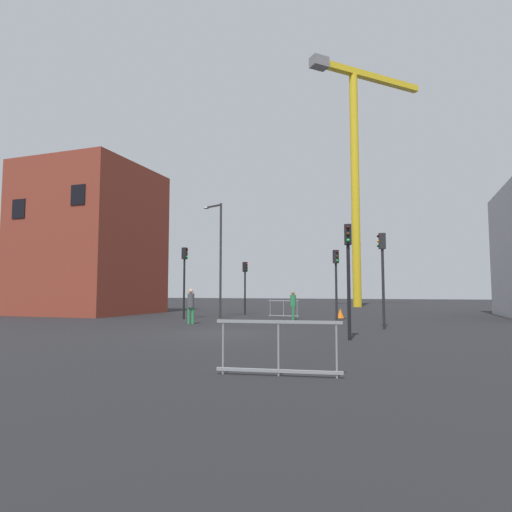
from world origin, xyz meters
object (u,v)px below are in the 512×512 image
at_px(traffic_cone_striped, 340,314).
at_px(pedestrian_waiting, 293,303).
at_px(construction_crane, 356,152).
at_px(traffic_light_median, 245,279).
at_px(traffic_light_verge, 336,274).
at_px(traffic_light_island, 383,265).
at_px(traffic_light_far, 348,262).
at_px(traffic_light_crosswalk, 184,271).
at_px(pedestrian_walking, 191,304).
at_px(streetlamp_tall, 219,250).

bearing_deg(traffic_cone_striped, pedestrian_waiting, -138.11).
height_order(construction_crane, traffic_light_median, construction_crane).
relative_size(traffic_light_verge, pedestrian_waiting, 2.33).
xyz_separation_m(traffic_light_island, traffic_light_verge, (-2.53, 3.18, -0.23)).
height_order(traffic_light_island, traffic_light_verge, traffic_light_island).
bearing_deg(traffic_light_far, traffic_light_median, 123.00).
bearing_deg(traffic_light_verge, construction_crane, 93.16).
bearing_deg(construction_crane, traffic_light_far, -84.66).
relative_size(traffic_light_verge, traffic_cone_striped, 6.14).
relative_size(traffic_light_median, traffic_light_island, 0.89).
relative_size(traffic_light_median, pedestrian_waiting, 2.27).
xyz_separation_m(construction_crane, traffic_light_island, (3.84, -26.85, -13.79)).
height_order(traffic_light_crosswalk, traffic_light_island, traffic_light_crosswalk).
bearing_deg(traffic_light_island, traffic_light_far, -100.46).
relative_size(traffic_light_median, traffic_light_verge, 0.97).
xyz_separation_m(traffic_light_median, traffic_light_verge, (7.39, -5.95, 0.06)).
xyz_separation_m(traffic_light_island, pedestrian_walking, (-9.35, -0.12, -1.78)).
distance_m(construction_crane, pedestrian_walking, 31.62).
distance_m(traffic_light_island, pedestrian_walking, 9.52).
relative_size(traffic_light_median, traffic_cone_striped, 5.99).
bearing_deg(construction_crane, traffic_light_median, -108.93).
distance_m(traffic_light_island, traffic_light_verge, 4.07).
relative_size(construction_crane, streetlamp_tall, 3.60).
height_order(pedestrian_walking, traffic_cone_striped, pedestrian_walking).
distance_m(construction_crane, traffic_light_crosswalk, 28.41).
xyz_separation_m(traffic_light_median, traffic_light_far, (9.03, -13.91, 0.13)).
height_order(construction_crane, traffic_light_crosswalk, construction_crane).
height_order(traffic_light_median, traffic_light_island, traffic_light_island).
distance_m(traffic_light_crosswalk, traffic_cone_striped, 9.73).
bearing_deg(traffic_light_verge, streetlamp_tall, 164.85).
distance_m(traffic_light_verge, pedestrian_waiting, 3.47).
bearing_deg(pedestrian_waiting, traffic_light_median, 135.85).
xyz_separation_m(construction_crane, streetlamp_tall, (-6.42, -21.58, -12.36)).
height_order(streetlamp_tall, traffic_light_crosswalk, streetlamp_tall).
xyz_separation_m(streetlamp_tall, traffic_light_median, (0.35, 3.86, -1.73)).
relative_size(pedestrian_walking, traffic_cone_striped, 2.83).
height_order(construction_crane, traffic_light_island, construction_crane).
bearing_deg(pedestrian_walking, traffic_light_crosswalk, 123.56).
distance_m(streetlamp_tall, traffic_light_crosswalk, 2.81).
height_order(streetlamp_tall, traffic_light_island, streetlamp_tall).
xyz_separation_m(streetlamp_tall, traffic_light_island, (10.26, -5.27, -1.43)).
bearing_deg(traffic_cone_striped, construction_crane, 92.78).
relative_size(traffic_light_verge, pedestrian_walking, 2.17).
bearing_deg(construction_crane, pedestrian_waiting, -93.61).
height_order(construction_crane, traffic_light_far, construction_crane).
relative_size(traffic_light_far, traffic_light_verge, 1.03).
distance_m(construction_crane, pedestrian_waiting, 27.25).
xyz_separation_m(traffic_light_far, traffic_light_island, (0.88, 4.78, 0.16)).
bearing_deg(streetlamp_tall, traffic_light_median, 84.86).
distance_m(construction_crane, traffic_light_island, 30.42).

